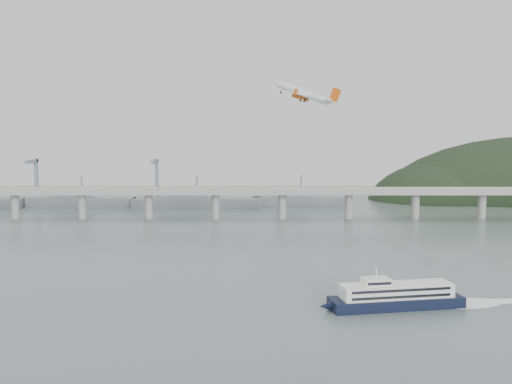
{
  "coord_description": "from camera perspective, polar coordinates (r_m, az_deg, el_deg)",
  "views": [
    {
      "loc": [
        -0.81,
        -244.27,
        68.61
      ],
      "look_at": [
        0.0,
        55.0,
        36.0
      ],
      "focal_mm": 42.0,
      "sensor_mm": 36.0,
      "label": 1
    }
  ],
  "objects": [
    {
      "name": "ground",
      "position": [
        253.72,
        0.03,
        -9.47
      ],
      "size": [
        900.0,
        900.0,
        0.0
      ],
      "primitive_type": "plane",
      "color": "#556361",
      "rests_on": "ground"
    },
    {
      "name": "ferry",
      "position": [
        237.56,
        13.2,
        -9.65
      ],
      "size": [
        84.16,
        25.51,
        15.96
      ],
      "rotation": [
        0.0,
        0.0,
        0.18
      ],
      "color": "black",
      "rests_on": "ground"
    },
    {
      "name": "distant_fleet",
      "position": [
        535.92,
        -16.92,
        -0.74
      ],
      "size": [
        453.0,
        60.9,
        40.0
      ],
      "color": "slate",
      "rests_on": "ground"
    },
    {
      "name": "airliner",
      "position": [
        336.56,
        4.67,
        9.3
      ],
      "size": [
        37.62,
        35.87,
        16.77
      ],
      "rotation": [
        0.05,
        -0.34,
        2.67
      ],
      "color": "silver",
      "rests_on": "ground"
    },
    {
      "name": "bridge",
      "position": [
        447.18,
        -0.2,
        -0.33
      ],
      "size": [
        800.0,
        22.0,
        23.9
      ],
      "color": "gray",
      "rests_on": "ground"
    }
  ]
}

